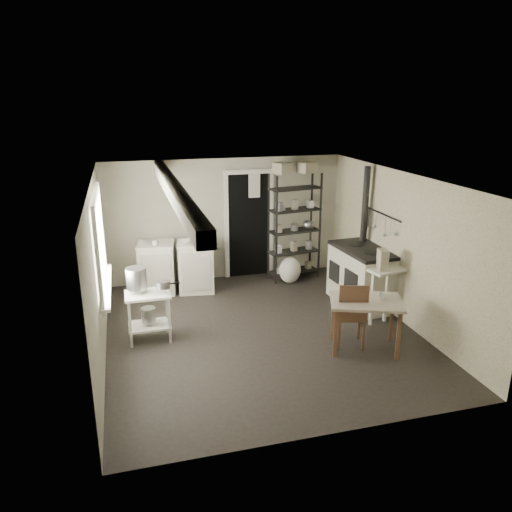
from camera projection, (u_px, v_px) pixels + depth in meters
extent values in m
plane|color=black|center=(261.00, 331.00, 7.51)|extent=(5.00, 5.00, 0.00)
plane|color=silver|center=(262.00, 179.00, 6.81)|extent=(5.00, 5.00, 0.00)
cube|color=#B2AF98|center=(226.00, 219.00, 9.46)|extent=(4.50, 0.02, 2.30)
cube|color=#B2AF98|center=(331.00, 335.00, 4.86)|extent=(4.50, 0.02, 2.30)
cube|color=#B2AF98|center=(98.00, 273.00, 6.59)|extent=(0.02, 5.00, 2.30)
cube|color=#B2AF98|center=(401.00, 247.00, 7.72)|extent=(0.02, 5.00, 2.30)
cylinder|color=#B2B2B4|center=(136.00, 278.00, 7.00)|extent=(0.36, 0.36, 0.31)
cylinder|color=#B2B2B4|center=(163.00, 284.00, 7.02)|extent=(0.25, 0.25, 0.11)
cylinder|color=#B2B2B4|center=(149.00, 315.00, 7.14)|extent=(0.26, 0.26, 0.22)
imported|color=silver|center=(184.00, 241.00, 8.76)|extent=(0.36, 0.36, 0.07)
imported|color=silver|center=(155.00, 243.00, 8.61)|extent=(0.15, 0.15, 0.09)
imported|color=silver|center=(282.00, 210.00, 9.25)|extent=(0.10, 0.10, 0.17)
cube|color=beige|center=(283.00, 175.00, 9.11)|extent=(0.37, 0.35, 0.20)
cube|color=beige|center=(307.00, 175.00, 9.22)|extent=(0.38, 0.37, 0.19)
cube|color=beige|center=(382.00, 261.00, 7.50)|extent=(0.17, 0.23, 0.32)
imported|color=silver|center=(382.00, 295.00, 6.76)|extent=(0.12, 0.12, 0.10)
ellipsoid|color=beige|center=(290.00, 271.00, 9.41)|extent=(0.50, 0.46, 0.50)
cylinder|color=silver|center=(351.00, 314.00, 7.93)|extent=(0.13, 0.13, 0.15)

